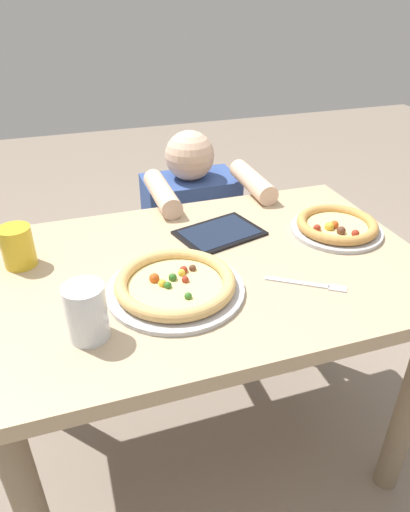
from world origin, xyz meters
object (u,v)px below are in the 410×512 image
object	(u,v)px
pizza_near	(175,285)
pizza_far	(337,226)
drink_cup_colored	(18,247)
fork	(310,284)
diner_seated	(192,247)
tablet	(220,233)
water_cup_clear	(87,312)

from	to	relation	value
pizza_near	pizza_far	bearing A→B (deg)	15.25
pizza_far	drink_cup_colored	size ratio (longest dim) A/B	2.46
fork	diner_seated	world-z (taller)	diner_seated
pizza_far	tablet	distance (m)	0.35
pizza_far	drink_cup_colored	bearing A→B (deg)	173.58
diner_seated	water_cup_clear	bearing A→B (deg)	-119.51
drink_cup_colored	water_cup_clear	world-z (taller)	water_cup_clear
tablet	diner_seated	world-z (taller)	diner_seated
pizza_far	drink_cup_colored	xyz separation A→B (m)	(-0.90, 0.10, 0.04)
water_cup_clear	fork	bearing A→B (deg)	2.43
fork	diner_seated	distance (m)	0.88
pizza_near	water_cup_clear	world-z (taller)	water_cup_clear
fork	diner_seated	bearing A→B (deg)	94.76
diner_seated	pizza_far	bearing A→B (deg)	-64.44
water_cup_clear	fork	world-z (taller)	water_cup_clear
water_cup_clear	tablet	bearing A→B (deg)	39.42
pizza_near	diner_seated	size ratio (longest dim) A/B	0.37
tablet	pizza_far	bearing A→B (deg)	-15.68
pizza_far	tablet	xyz separation A→B (m)	(-0.34, 0.10, -0.01)
drink_cup_colored	diner_seated	bearing A→B (deg)	38.35
drink_cup_colored	fork	bearing A→B (deg)	-25.41
pizza_near	fork	xyz separation A→B (m)	(0.33, -0.08, -0.02)
drink_cup_colored	fork	world-z (taller)	drink_cup_colored
drink_cup_colored	diner_seated	size ratio (longest dim) A/B	0.12
water_cup_clear	diner_seated	size ratio (longest dim) A/B	0.14
pizza_far	pizza_near	bearing A→B (deg)	-164.75
water_cup_clear	tablet	distance (m)	0.54
fork	pizza_far	bearing A→B (deg)	46.32
pizza_near	drink_cup_colored	xyz separation A→B (m)	(-0.36, 0.25, 0.03)
pizza_near	fork	distance (m)	0.34
pizza_far	water_cup_clear	distance (m)	0.80
pizza_near	tablet	distance (m)	0.32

